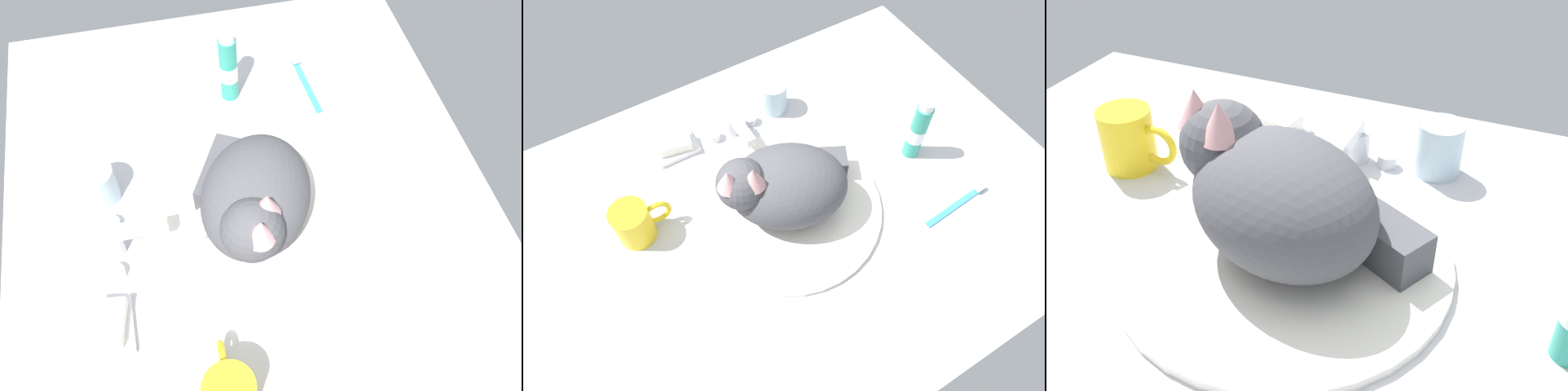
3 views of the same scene
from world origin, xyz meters
TOP-DOWN VIEW (x-y plane):
  - ground_plane at (0.00, 0.00)cm, footprint 110.00×82.50cm
  - sink_basin at (0.00, 0.00)cm, footprint 36.69×36.69cm
  - faucet at (0.00, 21.95)cm, footprint 11.84×11.02cm
  - cat at (-0.90, 0.65)cm, footprint 29.78×24.48cm
  - coffee_mug at (-27.10, 9.73)cm, footprint 11.12×7.08cm
  - rinse_cup at (11.00, 24.49)cm, footprint 6.08×6.08cm
  - soap_dish at (-13.04, 24.84)cm, footprint 9.00×6.40cm
  - soap_bar at (-13.04, 24.84)cm, footprint 7.70×5.78cm
  - toothpaste_bottle at (29.63, -1.46)cm, footprint 3.47×3.47cm
  - toothbrush at (29.78, -16.61)cm, footprint 15.49×2.50cm

SIDE VIEW (x-z plane):
  - ground_plane at x=0.00cm, z-range -3.00..0.00cm
  - toothbrush at x=29.78cm, z-range -0.28..1.32cm
  - sink_basin at x=0.00cm, z-range 0.00..1.12cm
  - soap_dish at x=-13.04cm, z-range 0.00..1.20cm
  - soap_bar at x=-13.04cm, z-range 1.20..3.51cm
  - faucet at x=0.00cm, z-range -0.33..6.02cm
  - rinse_cup at x=11.00cm, z-range 0.00..7.28cm
  - coffee_mug at x=-27.10cm, z-range 0.00..8.36cm
  - toothpaste_bottle at x=29.63cm, z-range -0.49..14.91cm
  - cat at x=-0.90cm, z-range 0.07..17.05cm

